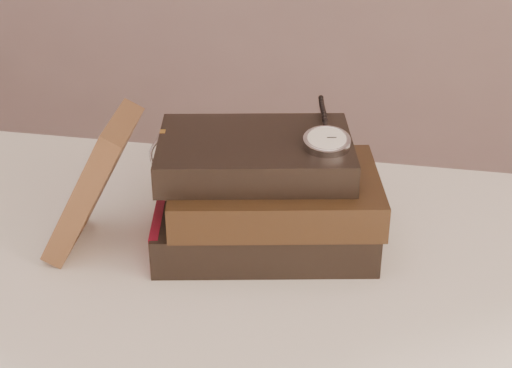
# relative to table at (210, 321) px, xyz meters

# --- Properties ---
(table) EXTENTS (1.00, 0.60, 0.75)m
(table) POSITION_rel_table_xyz_m (0.00, 0.00, 0.00)
(table) COLOR white
(table) RESTS_ON ground
(book_stack) EXTENTS (0.30, 0.23, 0.13)m
(book_stack) POSITION_rel_table_xyz_m (0.06, 0.06, 0.15)
(book_stack) COLOR black
(book_stack) RESTS_ON table
(journal) EXTENTS (0.12, 0.12, 0.17)m
(journal) POSITION_rel_table_xyz_m (-0.14, 0.00, 0.18)
(journal) COLOR #452C1A
(journal) RESTS_ON table
(pocket_watch) EXTENTS (0.06, 0.16, 0.02)m
(pocket_watch) POSITION_rel_table_xyz_m (0.13, 0.06, 0.23)
(pocket_watch) COLOR silver
(pocket_watch) RESTS_ON book_stack
(eyeglasses) EXTENTS (0.13, 0.15, 0.05)m
(eyeglasses) POSITION_rel_table_xyz_m (-0.05, 0.13, 0.17)
(eyeglasses) COLOR silver
(eyeglasses) RESTS_ON book_stack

